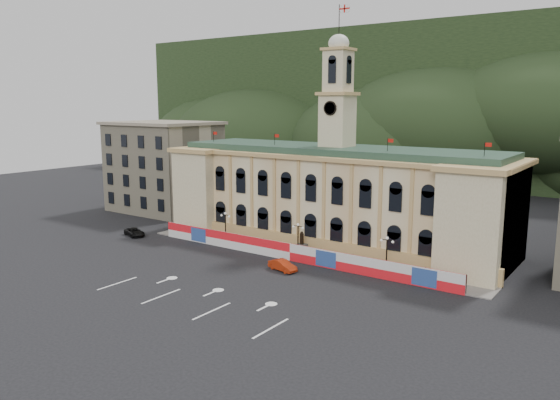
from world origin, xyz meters
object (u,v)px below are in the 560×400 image
Objects in this scene: lamp_center at (298,237)px; black_suv at (135,232)px; statue at (302,248)px; red_sedan at (283,265)px.

lamp_center is 30.55m from black_suv.
statue is 0.72× the size of lamp_center.
statue is 7.86m from red_sedan.
black_suv is (-31.90, 1.38, -0.06)m from red_sedan.
lamp_center is at bearing -61.95° from black_suv.
statue is 2.14m from lamp_center.
statue is 0.79× the size of red_sedan.
red_sedan is at bearing -74.31° from black_suv.
black_suv is at bearing 100.47° from red_sedan.
black_suv is (-30.00, -5.23, -2.40)m from lamp_center.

